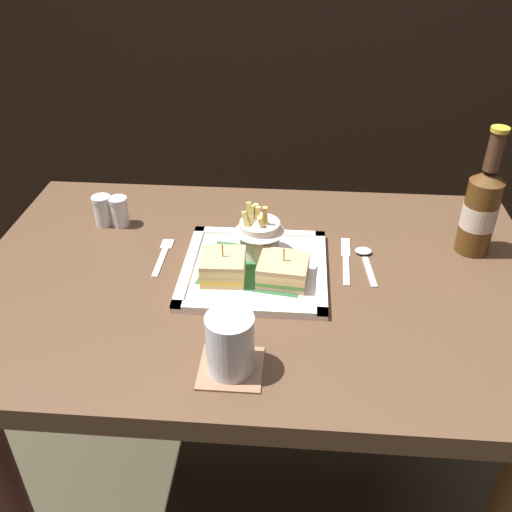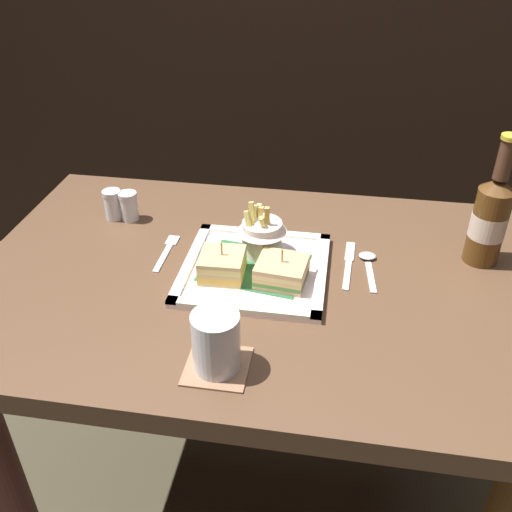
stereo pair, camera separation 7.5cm
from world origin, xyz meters
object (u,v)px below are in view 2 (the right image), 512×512
object	(u,v)px
water_glass	(216,345)
salt_shaker	(113,206)
fries_cup	(260,232)
pepper_shaker	(129,208)
spoon	(368,261)
beer_bottle	(490,218)
sandwich_half_left	(222,265)
sandwich_half_right	(282,271)
dining_table	(257,338)
square_plate	(255,269)
knife	(349,263)
fork	(167,251)

from	to	relation	value
water_glass	salt_shaker	world-z (taller)	water_glass
water_glass	salt_shaker	size ratio (longest dim) A/B	1.46
fries_cup	water_glass	distance (m)	0.32
water_glass	pepper_shaker	size ratio (longest dim) A/B	1.50
spoon	beer_bottle	bearing A→B (deg)	12.53
beer_bottle	sandwich_half_left	bearing A→B (deg)	-163.22
sandwich_half_right	salt_shaker	size ratio (longest dim) A/B	1.46
dining_table	water_glass	xyz separation A→B (m)	(-0.02, -0.26, 0.21)
fries_cup	beer_bottle	bearing A→B (deg)	8.17
water_glass	spoon	size ratio (longest dim) A/B	0.75
sandwich_half_left	spoon	world-z (taller)	sandwich_half_left
fries_cup	square_plate	bearing A→B (deg)	-92.60
sandwich_half_left	knife	size ratio (longest dim) A/B	0.51
salt_shaker	dining_table	bearing A→B (deg)	-25.19
square_plate	spoon	bearing A→B (deg)	16.64
fork	salt_shaker	distance (m)	0.20
beer_bottle	pepper_shaker	world-z (taller)	beer_bottle
sandwich_half_right	square_plate	bearing A→B (deg)	148.13
sandwich_half_left	beer_bottle	distance (m)	0.52
sandwich_half_left	water_glass	bearing A→B (deg)	-79.99
sandwich_half_left	beer_bottle	size ratio (longest dim) A/B	0.32
water_glass	fork	distance (m)	0.36
sandwich_half_right	fork	world-z (taller)	sandwich_half_right
dining_table	fries_cup	distance (m)	0.23
sandwich_half_right	beer_bottle	bearing A→B (deg)	21.33
fork	salt_shaker	bearing A→B (deg)	143.65
sandwich_half_left	knife	bearing A→B (deg)	21.78
sandwich_half_right	fork	distance (m)	0.26
fork	pepper_shaker	world-z (taller)	pepper_shaker
square_plate	pepper_shaker	bearing A→B (deg)	152.90
sandwich_half_left	fries_cup	distance (m)	0.11
dining_table	sandwich_half_left	size ratio (longest dim) A/B	12.96
square_plate	knife	distance (m)	0.19
square_plate	salt_shaker	bearing A→B (deg)	155.41
sandwich_half_right	water_glass	xyz separation A→B (m)	(-0.07, -0.23, 0.01)
beer_bottle	knife	bearing A→B (deg)	-168.03
sandwich_half_right	fries_cup	world-z (taller)	fries_cup
beer_bottle	knife	size ratio (longest dim) A/B	1.56
salt_shaker	sandwich_half_left	bearing A→B (deg)	-33.70
knife	spoon	distance (m)	0.04
water_glass	fork	size ratio (longest dim) A/B	0.73
square_plate	pepper_shaker	world-z (taller)	pepper_shaker
fries_cup	pepper_shaker	xyz separation A→B (m)	(-0.31, 0.11, -0.03)
fries_cup	pepper_shaker	bearing A→B (deg)	161.08
square_plate	sandwich_half_right	xyz separation A→B (m)	(0.06, -0.04, 0.03)
knife	fork	bearing A→B (deg)	-177.60
sandwich_half_left	beer_bottle	xyz separation A→B (m)	(0.50, 0.15, 0.06)
sandwich_half_right	spoon	size ratio (longest dim) A/B	0.75
fries_cup	fork	xyz separation A→B (m)	(-0.19, -0.01, -0.06)
fries_cup	water_glass	world-z (taller)	fries_cup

